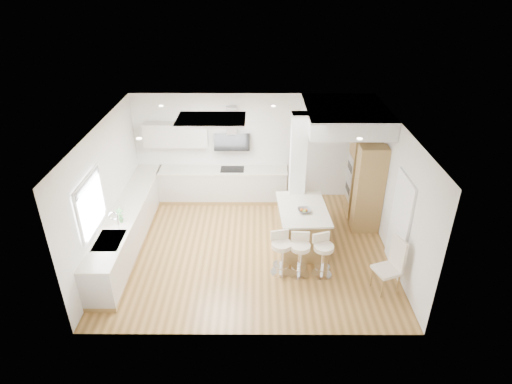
{
  "coord_description": "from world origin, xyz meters",
  "views": [
    {
      "loc": [
        0.15,
        -7.77,
        5.59
      ],
      "look_at": [
        0.12,
        0.4,
        1.21
      ],
      "focal_mm": 30.0,
      "sensor_mm": 36.0,
      "label": 1
    }
  ],
  "objects_px": {
    "bar_stool_a": "(281,251)",
    "bar_stool_c": "(323,254)",
    "peninsula": "(302,226)",
    "bar_stool_b": "(300,253)",
    "dining_chair": "(392,263)"
  },
  "relations": [
    {
      "from": "dining_chair",
      "to": "bar_stool_b",
      "type": "bearing_deg",
      "value": 145.37
    },
    {
      "from": "bar_stool_a",
      "to": "bar_stool_c",
      "type": "xyz_separation_m",
      "value": [
        0.82,
        -0.07,
        -0.01
      ]
    },
    {
      "from": "peninsula",
      "to": "dining_chair",
      "type": "relative_size",
      "value": 1.42
    },
    {
      "from": "bar_stool_a",
      "to": "dining_chair",
      "type": "relative_size",
      "value": 0.82
    },
    {
      "from": "dining_chair",
      "to": "bar_stool_c",
      "type": "bearing_deg",
      "value": 141.05
    },
    {
      "from": "bar_stool_a",
      "to": "bar_stool_c",
      "type": "relative_size",
      "value": 1.02
    },
    {
      "from": "bar_stool_b",
      "to": "dining_chair",
      "type": "xyz_separation_m",
      "value": [
        1.7,
        -0.42,
        0.08
      ]
    },
    {
      "from": "peninsula",
      "to": "bar_stool_c",
      "type": "distance_m",
      "value": 1.1
    },
    {
      "from": "bar_stool_c",
      "to": "dining_chair",
      "type": "bearing_deg",
      "value": -36.7
    },
    {
      "from": "peninsula",
      "to": "bar_stool_b",
      "type": "distance_m",
      "value": 1.05
    },
    {
      "from": "bar_stool_a",
      "to": "bar_stool_c",
      "type": "distance_m",
      "value": 0.83
    },
    {
      "from": "bar_stool_c",
      "to": "dining_chair",
      "type": "xyz_separation_m",
      "value": [
        1.25,
        -0.41,
        0.09
      ]
    },
    {
      "from": "bar_stool_b",
      "to": "dining_chair",
      "type": "height_order",
      "value": "dining_chair"
    },
    {
      "from": "bar_stool_b",
      "to": "dining_chair",
      "type": "relative_size",
      "value": 0.82
    },
    {
      "from": "bar_stool_a",
      "to": "bar_stool_c",
      "type": "height_order",
      "value": "bar_stool_a"
    }
  ]
}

